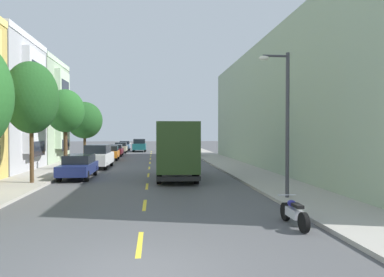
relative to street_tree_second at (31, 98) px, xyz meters
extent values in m
plane|color=#4C4C4F|center=(6.40, 16.85, -4.87)|extent=(160.00, 160.00, 0.00)
cube|color=#A39E93|center=(-0.70, 14.85, -4.80)|extent=(3.20, 120.00, 0.14)
cube|color=#A39E93|center=(13.50, 14.85, -4.80)|extent=(3.20, 120.00, 0.14)
cube|color=yellow|center=(6.40, -11.15, -4.87)|extent=(0.14, 2.20, 0.01)
cube|color=yellow|center=(6.40, -6.15, -4.87)|extent=(0.14, 2.20, 0.01)
cube|color=yellow|center=(6.40, -1.15, -4.87)|extent=(0.14, 2.20, 0.01)
cube|color=yellow|center=(6.40, 3.85, -4.87)|extent=(0.14, 2.20, 0.01)
cube|color=yellow|center=(6.40, 8.85, -4.87)|extent=(0.14, 2.20, 0.01)
cube|color=yellow|center=(6.40, 13.85, -4.87)|extent=(0.14, 2.20, 0.01)
cube|color=yellow|center=(6.40, 18.85, -4.87)|extent=(0.14, 2.20, 0.01)
cube|color=yellow|center=(6.40, 23.85, -4.87)|extent=(0.14, 2.20, 0.01)
cube|color=yellow|center=(6.40, 28.85, -4.87)|extent=(0.14, 2.20, 0.01)
cube|color=yellow|center=(6.40, 33.85, -4.87)|extent=(0.14, 2.20, 0.01)
cube|color=silver|center=(-2.55, 6.84, 5.01)|extent=(0.60, 7.89, 0.44)
cube|color=silver|center=(-2.02, 6.84, 0.35)|extent=(0.55, 3.55, 7.54)
cube|color=#1E232D|center=(-1.73, 6.84, -3.13)|extent=(0.04, 2.70, 1.10)
cube|color=#1E232D|center=(-1.73, 6.84, -0.23)|extent=(0.04, 2.70, 1.10)
cube|color=#1E232D|center=(-1.73, 6.84, 2.67)|extent=(0.04, 2.70, 1.10)
cube|color=beige|center=(-2.55, 14.94, 4.86)|extent=(0.60, 7.89, 0.44)
cube|color=beige|center=(-2.02, 14.94, 0.26)|extent=(0.55, 3.55, 7.42)
cube|color=#1E232D|center=(-1.73, 14.94, -3.16)|extent=(0.04, 2.70, 1.10)
cube|color=#1E232D|center=(-1.73, 14.94, -0.31)|extent=(0.04, 2.70, 1.10)
cube|color=#1E232D|center=(-1.73, 14.94, 2.54)|extent=(0.04, 2.70, 1.10)
cube|color=#99AD8E|center=(20.10, 6.85, 0.22)|extent=(10.00, 36.00, 10.18)
cylinder|color=#47331E|center=(0.00, 0.00, -3.11)|extent=(0.22, 0.22, 3.25)
ellipsoid|color=#1E4C1E|center=(0.00, 0.00, 0.01)|extent=(2.93, 2.93, 4.00)
cylinder|color=#47331E|center=(0.00, 7.61, -3.12)|extent=(0.29, 0.29, 3.22)
ellipsoid|color=#235B23|center=(0.00, 7.61, -0.27)|extent=(2.88, 2.88, 3.31)
cylinder|color=#47331E|center=(0.00, 15.22, -3.41)|extent=(0.26, 0.26, 2.65)
ellipsoid|color=#1E4C1E|center=(0.00, 15.22, -0.73)|extent=(3.45, 3.45, 3.61)
cylinder|color=#38383D|center=(12.50, -5.85, -1.62)|extent=(0.16, 0.16, 6.22)
cylinder|color=#38383D|center=(11.95, -5.85, 1.34)|extent=(1.10, 0.10, 0.10)
ellipsoid|color=silver|center=(11.45, -5.85, 1.24)|extent=(0.44, 0.28, 0.20)
cube|color=#2D471E|center=(8.17, 0.84, -2.77)|extent=(2.53, 4.99, 2.89)
cube|color=#2D471E|center=(8.27, 4.45, -3.11)|extent=(2.36, 1.96, 2.20)
cube|color=black|center=(8.29, 5.35, -2.63)|extent=(2.02, 0.14, 0.97)
cube|color=black|center=(8.11, -1.54, -4.44)|extent=(2.40, 0.23, 0.24)
cylinder|color=black|center=(9.33, 4.48, -4.39)|extent=(0.31, 0.97, 0.96)
cylinder|color=black|center=(7.21, 4.53, -4.39)|extent=(0.31, 0.97, 0.96)
cylinder|color=black|center=(9.20, -0.45, -4.39)|extent=(0.31, 0.97, 0.96)
cylinder|color=black|center=(7.08, -0.39, -4.39)|extent=(0.31, 0.97, 0.96)
cylinder|color=black|center=(9.23, 0.65, -4.39)|extent=(0.31, 0.97, 0.96)
cylinder|color=black|center=(7.11, 0.71, -4.39)|extent=(0.31, 0.97, 0.96)
cube|color=#7A9EC6|center=(2.03, 37.98, -4.23)|extent=(1.84, 4.04, 0.62)
cube|color=black|center=(2.02, 38.46, -3.65)|extent=(1.57, 1.72, 0.55)
cylinder|color=black|center=(1.30, 36.60, -4.54)|extent=(0.24, 0.67, 0.66)
cylinder|color=black|center=(2.82, 36.64, -4.54)|extent=(0.24, 0.67, 0.66)
cylinder|color=black|center=(1.24, 39.32, -4.54)|extent=(0.24, 0.67, 0.66)
cylinder|color=black|center=(2.76, 39.36, -4.54)|extent=(0.24, 0.67, 0.66)
cube|color=maroon|center=(2.00, 24.25, -4.24)|extent=(1.90, 4.54, 0.60)
cube|color=black|center=(2.00, 24.48, -3.69)|extent=(1.63, 2.20, 0.50)
cylinder|color=black|center=(1.25, 22.71, -4.54)|extent=(0.24, 0.66, 0.66)
cylinder|color=black|center=(2.83, 22.74, -4.54)|extent=(0.24, 0.66, 0.66)
cylinder|color=black|center=(1.18, 25.77, -4.54)|extent=(0.24, 0.66, 0.66)
cylinder|color=black|center=(2.75, 25.80, -4.54)|extent=(0.24, 0.66, 0.66)
cube|color=silver|center=(2.20, 9.25, -4.09)|extent=(2.08, 4.85, 0.90)
cube|color=black|center=(2.20, 9.25, -3.29)|extent=(1.79, 2.83, 0.70)
cylinder|color=black|center=(1.29, 7.64, -4.54)|extent=(0.24, 0.67, 0.66)
cylinder|color=black|center=(3.02, 7.59, -4.54)|extent=(0.24, 0.67, 0.66)
cylinder|color=black|center=(1.38, 10.90, -4.54)|extent=(0.24, 0.67, 0.66)
cylinder|color=black|center=(3.11, 10.86, -4.54)|extent=(0.24, 0.67, 0.66)
cube|color=black|center=(10.75, 22.37, -4.14)|extent=(2.02, 5.31, 0.80)
cube|color=black|center=(10.74, 23.54, -3.44)|extent=(1.77, 1.60, 0.60)
cylinder|color=black|center=(11.63, 24.18, -4.54)|extent=(0.22, 0.66, 0.66)
cylinder|color=black|center=(9.85, 24.17, -4.54)|extent=(0.22, 0.66, 0.66)
cylinder|color=black|center=(11.65, 20.58, -4.54)|extent=(0.22, 0.66, 0.66)
cylinder|color=black|center=(9.87, 20.57, -4.54)|extent=(0.22, 0.66, 0.66)
cube|color=navy|center=(1.97, 2.69, -4.23)|extent=(1.85, 4.71, 0.62)
cube|color=black|center=(1.97, 3.06, -3.65)|extent=(1.62, 2.83, 0.55)
cylinder|color=black|center=(1.18, 1.08, -4.54)|extent=(0.22, 0.66, 0.66)
cylinder|color=black|center=(2.78, 1.09, -4.54)|extent=(0.22, 0.66, 0.66)
cylinder|color=black|center=(1.16, 4.28, -4.54)|extent=(0.22, 0.66, 0.66)
cylinder|color=black|center=(2.76, 4.29, -4.54)|extent=(0.22, 0.66, 0.66)
cube|color=orange|center=(2.16, 17.69, -4.23)|extent=(1.84, 4.04, 0.62)
cube|color=black|center=(2.15, 18.17, -3.65)|extent=(1.57, 1.72, 0.55)
cylinder|color=black|center=(1.43, 16.31, -4.54)|extent=(0.24, 0.67, 0.66)
cylinder|color=black|center=(2.95, 16.35, -4.54)|extent=(0.24, 0.67, 0.66)
cylinder|color=black|center=(1.36, 19.03, -4.54)|extent=(0.24, 0.67, 0.66)
cylinder|color=black|center=(2.88, 19.07, -4.54)|extent=(0.24, 0.67, 0.66)
cube|color=#AD1E1E|center=(10.89, 35.55, -4.23)|extent=(1.77, 4.01, 0.62)
cube|color=black|center=(10.90, 35.07, -3.65)|extent=(1.54, 1.69, 0.55)
cylinder|color=black|center=(11.64, 36.91, -4.54)|extent=(0.22, 0.66, 0.66)
cylinder|color=black|center=(10.12, 36.90, -4.54)|extent=(0.22, 0.66, 0.66)
cylinder|color=black|center=(11.66, 34.19, -4.54)|extent=(0.22, 0.66, 0.66)
cylinder|color=black|center=(10.14, 34.18, -4.54)|extent=(0.22, 0.66, 0.66)
cube|color=tan|center=(2.07, 30.57, -4.23)|extent=(1.78, 4.02, 0.62)
cube|color=black|center=(2.06, 31.05, -3.65)|extent=(1.55, 1.69, 0.55)
cylinder|color=black|center=(1.32, 29.20, -4.54)|extent=(0.23, 0.66, 0.66)
cylinder|color=black|center=(2.84, 29.22, -4.54)|extent=(0.23, 0.66, 0.66)
cylinder|color=black|center=(1.30, 31.92, -4.54)|extent=(0.23, 0.66, 0.66)
cylinder|color=black|center=(2.82, 31.94, -4.54)|extent=(0.23, 0.66, 0.66)
cube|color=#195B60|center=(4.60, 34.19, -4.09)|extent=(1.95, 4.80, 0.90)
cube|color=black|center=(4.60, 34.19, -3.29)|extent=(1.72, 2.78, 0.70)
cylinder|color=black|center=(3.74, 32.56, -4.54)|extent=(0.22, 0.66, 0.66)
cylinder|color=black|center=(5.47, 32.56, -4.54)|extent=(0.22, 0.66, 0.66)
cylinder|color=black|center=(3.74, 35.82, -4.54)|extent=(0.22, 0.66, 0.66)
cylinder|color=black|center=(5.47, 35.82, -4.54)|extent=(0.22, 0.66, 0.66)
cylinder|color=black|center=(11.15, -9.18, -4.57)|extent=(0.14, 0.60, 0.60)
cylinder|color=black|center=(11.15, -10.63, -4.57)|extent=(0.14, 0.60, 0.60)
cube|color=silver|center=(11.15, -9.91, -4.45)|extent=(0.28, 0.81, 0.28)
ellipsoid|color=navy|center=(11.15, -9.73, -4.19)|extent=(0.24, 0.48, 0.22)
cube|color=black|center=(11.15, -10.17, -4.17)|extent=(0.22, 0.52, 0.10)
cylinder|color=silver|center=(11.15, -9.30, -3.99)|extent=(0.62, 0.04, 0.03)
camera|label=1|loc=(6.77, -20.56, -1.92)|focal=33.14mm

